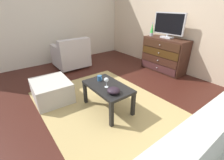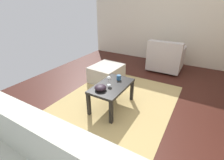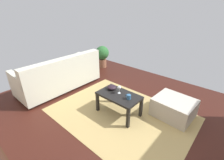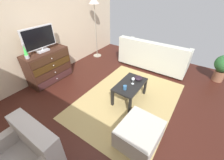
# 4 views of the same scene
# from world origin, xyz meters

# --- Properties ---
(ground_plane) EXTENTS (5.80, 4.93, 0.05)m
(ground_plane) POSITION_xyz_m (0.00, 0.00, -0.03)
(ground_plane) COLOR #3C1913
(wall_accent_rear) EXTENTS (5.80, 0.12, 2.61)m
(wall_accent_rear) POSITION_xyz_m (0.00, 2.22, 1.31)
(wall_accent_rear) COLOR beige
(wall_accent_rear) RESTS_ON ground_plane
(wall_plain_left) EXTENTS (0.12, 4.93, 2.61)m
(wall_plain_left) POSITION_xyz_m (-2.66, 0.00, 1.31)
(wall_plain_left) COLOR beige
(wall_plain_left) RESTS_ON ground_plane
(area_rug) EXTENTS (2.60, 1.90, 0.01)m
(area_rug) POSITION_xyz_m (0.20, -0.20, 0.00)
(area_rug) COLOR tan
(area_rug) RESTS_ON ground_plane
(dresser) EXTENTS (1.08, 0.49, 0.83)m
(dresser) POSITION_xyz_m (-0.25, 1.91, 0.41)
(dresser) COLOR #3D2217
(dresser) RESTS_ON ground_plane
(tv) EXTENTS (0.79, 0.18, 0.58)m
(tv) POSITION_xyz_m (-0.26, 1.94, 1.13)
(tv) COLOR silver
(tv) RESTS_ON dresser
(lava_lamp) EXTENTS (0.09, 0.09, 0.33)m
(lava_lamp) POSITION_xyz_m (-0.68, 1.87, 0.97)
(lava_lamp) COLOR #B7B7BC
(lava_lamp) RESTS_ON dresser
(coffee_table) EXTENTS (0.80, 0.47, 0.43)m
(coffee_table) POSITION_xyz_m (0.24, -0.20, 0.36)
(coffee_table) COLOR black
(coffee_table) RESTS_ON ground_plane
(wine_glass) EXTENTS (0.07, 0.07, 0.16)m
(wine_glass) POSITION_xyz_m (0.27, -0.25, 0.54)
(wine_glass) COLOR silver
(wine_glass) RESTS_ON coffee_table
(mug) EXTENTS (0.11, 0.08, 0.08)m
(mug) POSITION_xyz_m (0.02, -0.20, 0.47)
(mug) COLOR #316291
(mug) RESTS_ON coffee_table
(bowl_decorative) EXTENTS (0.18, 0.18, 0.08)m
(bowl_decorative) POSITION_xyz_m (0.48, -0.27, 0.47)
(bowl_decorative) COLOR black
(bowl_decorative) RESTS_ON coffee_table
(armchair) EXTENTS (0.80, 0.81, 0.80)m
(armchair) POSITION_xyz_m (-1.91, 0.15, 0.34)
(armchair) COLOR #332319
(armchair) RESTS_ON ground_plane
(ottoman) EXTENTS (0.73, 0.64, 0.36)m
(ottoman) POSITION_xyz_m (-0.59, -0.83, 0.18)
(ottoman) COLOR #BBB5A9
(ottoman) RESTS_ON ground_plane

